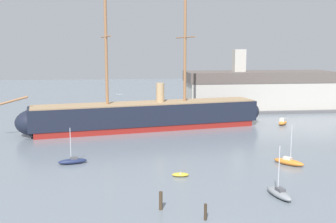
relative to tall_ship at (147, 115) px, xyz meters
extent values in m
cube|color=maroon|center=(0.00, 0.00, -2.46)|extent=(48.18, 16.03, 1.24)
cube|color=black|center=(0.00, 0.00, 0.38)|extent=(50.18, 16.69, 4.43)
ellipsoid|color=black|center=(-22.44, -4.31, -0.24)|extent=(10.05, 8.27, 5.68)
ellipsoid|color=black|center=(22.44, 4.31, -0.24)|extent=(10.05, 8.27, 5.68)
cube|color=#9E7F5B|center=(0.00, 0.00, 2.73)|extent=(49.09, 15.92, 0.27)
cylinder|color=#936642|center=(-8.53, -1.64, 14.12)|extent=(0.62, 0.62, 23.06)
cylinder|color=#936642|center=(-8.53, -1.64, 16.89)|extent=(2.49, 11.75, 0.25)
cylinder|color=#936642|center=(8.54, 1.64, 14.12)|extent=(0.62, 0.62, 23.06)
cylinder|color=#936642|center=(8.54, 1.64, 16.89)|extent=(2.49, 11.75, 0.25)
cylinder|color=#936642|center=(-27.91, -5.37, 4.03)|extent=(7.80, 1.92, 2.36)
cylinder|color=tan|center=(2.93, 0.56, 4.81)|extent=(1.77, 1.77, 4.43)
ellipsoid|color=gray|center=(12.84, -43.12, -2.63)|extent=(2.32, 4.98, 0.91)
cube|color=#4C4C51|center=(12.89, -43.35, -2.11)|extent=(1.00, 1.33, 0.48)
cylinder|color=silver|center=(12.80, -42.88, 0.40)|extent=(0.12, 0.12, 5.52)
ellipsoid|color=gold|center=(2.28, -33.93, -2.81)|extent=(2.44, 1.32, 0.55)
cube|color=beige|center=(2.28, -33.93, -2.60)|extent=(0.33, 0.88, 0.08)
ellipsoid|color=#1E284C|center=(-13.29, -25.80, -2.67)|extent=(4.53, 2.17, 0.83)
cube|color=#4C4C51|center=(-13.08, -25.75, -2.20)|extent=(1.21, 0.93, 0.44)
cylinder|color=silver|center=(-13.50, -25.84, 0.08)|extent=(0.11, 0.11, 5.01)
ellipsoid|color=orange|center=(19.57, -30.24, -2.63)|extent=(4.23, 4.57, 0.91)
cube|color=beige|center=(19.41, -30.06, -2.11)|extent=(1.39, 1.43, 0.48)
cylinder|color=silver|center=(19.73, -30.42, 0.41)|extent=(0.12, 0.12, 5.52)
ellipsoid|color=gray|center=(-22.93, 0.04, -2.76)|extent=(2.63, 2.90, 0.65)
cube|color=#4C4C51|center=(-22.93, 0.04, -2.51)|extent=(0.96, 0.82, 0.10)
ellipsoid|color=orange|center=(31.71, 1.67, -2.64)|extent=(3.59, 3.97, 0.89)
cube|color=beige|center=(31.54, 1.46, -1.93)|extent=(1.53, 1.55, 0.89)
cylinder|color=#382B1E|center=(2.72, -48.55, -2.21)|extent=(0.31, 0.31, 1.75)
cylinder|color=#423323|center=(-1.61, -45.30, -2.04)|extent=(0.39, 0.39, 2.09)
cube|color=#565659|center=(33.63, 24.36, -2.68)|extent=(45.20, 16.27, 0.80)
cube|color=#BCB7AD|center=(33.63, 24.36, 1.42)|extent=(41.09, 13.56, 7.40)
cube|color=#5B514C|center=(33.63, 24.36, 6.57)|extent=(41.91, 13.83, 2.89)
cube|color=#BCB7AD|center=(27.60, 24.36, 11.12)|extent=(3.20, 3.20, 6.22)
ellipsoid|color=silver|center=(-5.90, -26.81, 7.72)|extent=(0.22, 0.34, 0.11)
sphere|color=silver|center=(-5.83, -26.62, 7.73)|extent=(0.09, 0.09, 0.09)
cube|color=#ADA89E|center=(-6.19, -26.69, 7.74)|extent=(0.52, 0.30, 0.11)
cube|color=#ADA89E|center=(-5.60, -26.92, 7.74)|extent=(0.52, 0.30, 0.11)
camera|label=1|loc=(-5.87, -87.88, 14.59)|focal=43.60mm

